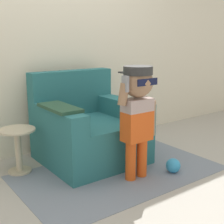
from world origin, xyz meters
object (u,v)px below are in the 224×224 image
armchair (88,130)px  person_child (138,105)px  side_table (18,146)px  toy_ball (173,166)px

armchair → person_child: (0.11, -0.64, 0.35)m
armchair → person_child: 0.74m
side_table → toy_ball: 1.44m
armchair → person_child: bearing=-80.6°
person_child → toy_ball: 0.70m
person_child → toy_ball: bearing=-18.9°
armchair → side_table: size_ratio=2.26×
armchair → toy_ball: size_ratio=6.95×
armchair → person_child: size_ratio=0.95×
person_child → side_table: person_child is taller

